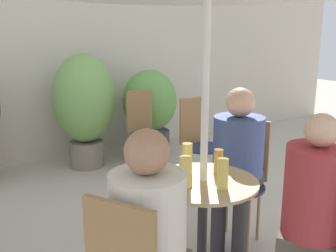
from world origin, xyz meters
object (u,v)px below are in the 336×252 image
seated_person_0 (150,230)px  beer_glass_2 (218,162)px  bistro_chair_4 (199,135)px  seated_person_1 (312,205)px  potted_plant_1 (84,103)px  bistro_chair_3 (144,124)px  bistro_chair_2 (243,170)px  beer_glass_3 (187,158)px  cafe_table_near (203,214)px  seated_person_2 (237,156)px  beer_glass_1 (223,174)px  beer_glass_0 (185,172)px  potted_plant_2 (150,108)px

seated_person_0 → beer_glass_2: (0.68, 0.35, 0.11)m
bistro_chair_4 → seated_person_1: seated_person_1 is taller
seated_person_1 → seated_person_0: bearing=-45.1°
potted_plant_1 → bistro_chair_3: bearing=-46.4°
bistro_chair_2 → seated_person_0: seated_person_0 is taller
seated_person_0 → beer_glass_3: bearing=-78.3°
seated_person_0 → seated_person_1: (0.84, -0.23, 0.01)m
bistro_chair_3 → bistro_chair_4: bearing=-79.5°
cafe_table_near → bistro_chair_3: 2.25m
seated_person_2 → beer_glass_1: 0.70m
bistro_chair_3 → beer_glass_1: size_ratio=5.44×
seated_person_0 → bistro_chair_4: bearing=-71.5°
beer_glass_0 → potted_plant_2: potted_plant_2 is taller
bistro_chair_4 → beer_glass_2: bearing=-121.2°
seated_person_2 → beer_glass_2: size_ratio=7.93×
bistro_chair_2 → seated_person_2: size_ratio=0.78×
bistro_chair_4 → beer_glass_0: size_ratio=5.22×
beer_glass_0 → potted_plant_1: 2.72m
seated_person_1 → bistro_chair_4: bearing=-139.0°
seated_person_1 → beer_glass_1: seated_person_1 is taller
potted_plant_2 → bistro_chair_3: bearing=-125.1°
seated_person_2 → beer_glass_1: size_ratio=7.00×
bistro_chair_4 → potted_plant_1: (-0.75, 1.28, 0.21)m
beer_glass_3 → potted_plant_1: bearing=84.5°
bistro_chair_4 → seated_person_1: (-0.67, -1.92, 0.16)m
bistro_chair_3 → seated_person_1: (-0.43, -2.66, 0.16)m
cafe_table_near → beer_glass_0: 0.35m
bistro_chair_2 → beer_glass_3: bearing=-101.4°
bistro_chair_3 → seated_person_0: size_ratio=0.79×
seated_person_2 → beer_glass_1: (-0.52, -0.46, 0.11)m
bistro_chair_2 → seated_person_2: 0.22m
seated_person_0 → seated_person_2: (1.07, 0.61, 0.01)m
cafe_table_near → potted_plant_1: potted_plant_1 is taller
cafe_table_near → beer_glass_1: (0.02, -0.16, 0.31)m
beer_glass_3 → potted_plant_2: size_ratio=0.17×
potted_plant_1 → potted_plant_2: bearing=0.6°
seated_person_1 → potted_plant_2: size_ratio=1.08×
bistro_chair_4 → beer_glass_1: bistro_chair_4 is taller
bistro_chair_2 → beer_glass_0: bearing=-93.0°
beer_glass_1 → potted_plant_2: (1.10, 2.83, -0.22)m
bistro_chair_3 → beer_glass_3: bearing=-118.1°
bistro_chair_3 → bistro_chair_4: size_ratio=1.00×
beer_glass_0 → potted_plant_1: size_ratio=0.13×
seated_person_0 → beer_glass_1: bearing=-104.6°
bistro_chair_3 → seated_person_2: seated_person_2 is taller
seated_person_2 → beer_glass_3: (-0.54, -0.15, 0.12)m
bistro_chair_2 → potted_plant_1: potted_plant_1 is taller
beer_glass_3 → potted_plant_2: potted_plant_2 is taller
seated_person_1 → potted_plant_2: bearing=-133.9°
seated_person_0 → seated_person_1: bearing=-135.1°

